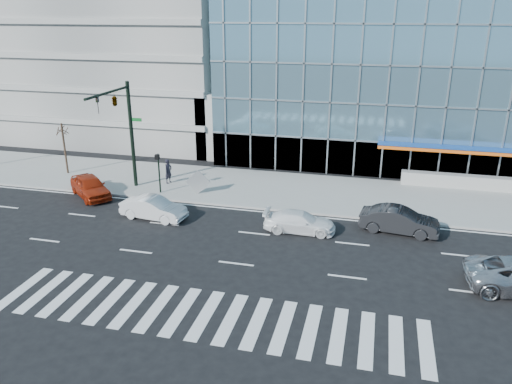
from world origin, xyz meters
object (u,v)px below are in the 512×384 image
ped_signal_post (158,167)px  red_sedan (90,186)px  white_suv (300,222)px  dark_sedan (399,220)px  tilted_panel (198,182)px  street_tree_near (62,130)px  traffic_signal (120,112)px  pedestrian (168,171)px  white_sedan (154,208)px

ped_signal_post → red_sedan: bearing=-161.2°
ped_signal_post → white_suv: 11.94m
white_suv → dark_sedan: (6.00, 1.37, 0.14)m
red_sedan → tilted_panel: (7.62, 2.16, 0.27)m
tilted_panel → dark_sedan: bearing=-27.7°
street_tree_near → traffic_signal: bearing=-22.7°
white_suv → pedestrian: bearing=59.3°
dark_sedan → red_sedan: bearing=94.9°
white_suv → dark_sedan: 6.16m
tilted_panel → white_suv: bearing=-43.7°
white_suv → white_sedan: (-9.68, -0.31, 0.08)m
ped_signal_post → tilted_panel: ped_signal_post is taller
white_sedan → dark_sedan: (15.68, 1.68, 0.06)m
white_suv → street_tree_near: bearing=70.3°
tilted_panel → traffic_signal: bearing=174.2°
dark_sedan → red_sedan: size_ratio=1.03×
traffic_signal → white_suv: traffic_signal is taller
pedestrian → white_sedan: bearing=-147.9°
traffic_signal → pedestrian: bearing=49.3°
white_suv → red_sedan: size_ratio=0.96×
street_tree_near → tilted_panel: street_tree_near is taller
white_sedan → tilted_panel: (1.35, 4.79, 0.34)m
red_sedan → ped_signal_post: bearing=-31.1°
traffic_signal → white_sedan: (3.98, -3.89, -5.44)m
ped_signal_post → dark_sedan: (17.16, -2.58, -1.35)m
red_sedan → white_sedan: bearing=-72.6°
traffic_signal → pedestrian: size_ratio=4.17×
white_suv → pedestrian: pedestrian is taller
white_suv → red_sedan: (-15.95, 2.32, 0.15)m
dark_sedan → street_tree_near: bearing=86.5°
traffic_signal → red_sedan: bearing=-151.3°
traffic_signal → tilted_panel: 7.43m
dark_sedan → tilted_panel: (-14.33, 3.11, 0.28)m
white_sedan → street_tree_near: bearing=65.0°
white_sedan → traffic_signal: bearing=52.5°
dark_sedan → ped_signal_post: bearing=88.8°
pedestrian → ped_signal_post: bearing=-156.4°
traffic_signal → street_tree_near: 7.96m
white_suv → dark_sedan: size_ratio=0.93×
dark_sedan → white_suv: bearing=110.2°
pedestrian → traffic_signal: bearing=156.4°
white_suv → white_sedan: size_ratio=1.01×
ped_signal_post → white_suv: bearing=-19.5°
street_tree_near → white_suv: bearing=-17.5°
street_tree_near → dark_sedan: street_tree_near is taller
red_sedan → white_suv: bearing=-58.1°
white_sedan → ped_signal_post: bearing=26.0°
traffic_signal → white_sedan: size_ratio=1.81×
white_sedan → tilted_panel: tilted_panel is taller
traffic_signal → street_tree_near: size_ratio=1.89×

